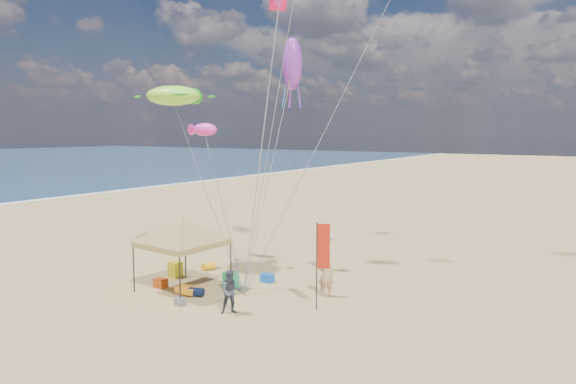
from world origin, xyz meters
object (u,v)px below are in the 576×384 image
object	(u,v)px
person_near_b	(231,292)
chair_green	(231,280)
person_near_c	(327,251)
person_far_a	(182,230)
chair_yellow	(175,269)
cooler_red	(161,283)
cooler_blue	(267,278)
person_near_a	(326,275)
feather_flag	(321,252)
beach_cart	(187,290)
canopy_tent	(182,221)

from	to	relation	value
person_near_b	chair_green	bearing A→B (deg)	83.53
person_near_c	chair_green	bearing A→B (deg)	78.74
person_near_b	person_far_a	size ratio (longest dim) A/B	1.08
chair_green	chair_yellow	size ratio (longest dim) A/B	1.00
cooler_red	cooler_blue	bearing A→B (deg)	43.18
person_near_a	person_near_b	distance (m)	4.10
feather_flag	person_near_b	size ratio (longest dim) A/B	2.06
beach_cart	person_near_a	bearing A→B (deg)	31.83
beach_cart	person_near_c	size ratio (longest dim) A/B	0.49
cooler_red	person_near_c	xyz separation A→B (m)	(4.52, 6.35, 0.73)
chair_green	beach_cart	distance (m)	1.90
feather_flag	cooler_blue	world-z (taller)	feather_flag
cooler_red	person_near_a	size ratio (longest dim) A/B	0.31
feather_flag	person_near_b	world-z (taller)	feather_flag
chair_green	person_far_a	size ratio (longest dim) A/B	0.47
beach_cart	feather_flag	bearing A→B (deg)	14.30
canopy_tent	feather_flag	distance (m)	6.20
cooler_red	person_near_b	bearing A→B (deg)	-10.02
person_near_c	canopy_tent	bearing A→B (deg)	70.65
person_near_a	person_near_b	xyz separation A→B (m)	(-1.88, -3.65, -0.05)
feather_flag	person_near_a	size ratio (longest dim) A/B	1.94
cooler_blue	person_far_a	world-z (taller)	person_far_a
chair_yellow	person_near_c	size ratio (longest dim) A/B	0.38
cooler_blue	beach_cart	size ratio (longest dim) A/B	0.60
chair_green	person_near_c	size ratio (longest dim) A/B	0.38
beach_cart	person_far_a	distance (m)	10.34
canopy_tent	feather_flag	xyz separation A→B (m)	(6.08, 0.96, -0.71)
cooler_blue	chair_green	bearing A→B (deg)	-115.29
feather_flag	person_near_b	bearing A→B (deg)	-141.07
feather_flag	cooler_red	world-z (taller)	feather_flag
canopy_tent	chair_yellow	xyz separation A→B (m)	(-1.66, 1.17, -2.57)
cooler_red	person_near_b	xyz separation A→B (m)	(4.53, -0.80, 0.61)
cooler_red	chair_green	size ratio (longest dim) A/B	0.77
person_near_c	person_far_a	xyz separation A→B (m)	(-10.28, 0.73, -0.18)
canopy_tent	chair_green	world-z (taller)	canopy_tent
cooler_blue	person_near_a	xyz separation A→B (m)	(3.09, -0.28, 0.67)
feather_flag	person_far_a	world-z (taller)	feather_flag
chair_yellow	person_near_c	world-z (taller)	person_near_c
canopy_tent	cooler_blue	distance (m)	4.54
person_near_a	person_near_c	size ratio (longest dim) A/B	0.93
beach_cart	person_near_b	bearing A→B (deg)	-13.41
person_near_b	feather_flag	bearing A→B (deg)	-7.42
feather_flag	cooler_red	distance (m)	7.49
feather_flag	cooler_blue	distance (m)	4.66
cooler_red	beach_cart	bearing A→B (deg)	-3.94
cooler_red	person_far_a	size ratio (longest dim) A/B	0.36
cooler_blue	chair_yellow	distance (m)	4.29
chair_yellow	person_near_b	world-z (taller)	person_near_b
cooler_blue	person_near_c	bearing A→B (deg)	69.69
cooler_red	person_near_c	distance (m)	7.83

